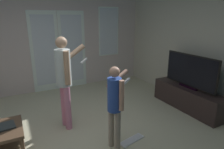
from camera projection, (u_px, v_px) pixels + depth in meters
The scene contains 9 objects.
ground_plane at pixel (77, 147), 2.94m from camera, with size 5.72×5.42×0.02m, color #C1BA98.
wall_back_with_doors at pixel (44, 41), 4.87m from camera, with size 5.72×0.09×2.65m.
wall_right_plain at pixel (212, 47), 3.82m from camera, with size 0.06×5.42×2.62m.
tv_stand at pixel (187, 98), 4.10m from camera, with size 0.41×1.60×0.47m.
flat_screen_tv at pixel (190, 71), 3.93m from camera, with size 0.08×1.23×0.69m.
person_adult at pixel (64, 75), 3.22m from camera, with size 0.64×0.48×1.59m.
person_child at pixel (115, 101), 2.72m from camera, with size 0.51×0.44×1.25m.
loose_keyboard at pixel (132, 140), 3.08m from camera, with size 0.46×0.22×0.02m.
laptop_closed at pixel (0, 128), 2.52m from camera, with size 0.35×0.22×0.02m, color #2C3132.
Camera 1 is at (-0.69, -2.46, 1.89)m, focal length 31.16 mm.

